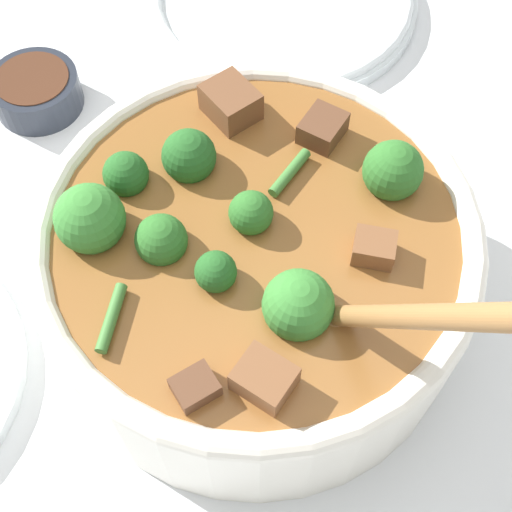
% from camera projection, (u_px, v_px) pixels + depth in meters
% --- Properties ---
extents(ground_plane, '(4.00, 4.00, 0.00)m').
position_uv_depth(ground_plane, '(256.00, 303.00, 0.52)').
color(ground_plane, silver).
extents(stew_bowl, '(0.33, 0.28, 0.28)m').
position_uv_depth(stew_bowl, '(256.00, 262.00, 0.46)').
color(stew_bowl, white).
rests_on(stew_bowl, ground_plane).
extents(condiment_bowl, '(0.07, 0.07, 0.03)m').
position_uv_depth(condiment_bowl, '(36.00, 90.00, 0.60)').
color(condiment_bowl, '#232833').
rests_on(condiment_bowl, ground_plane).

